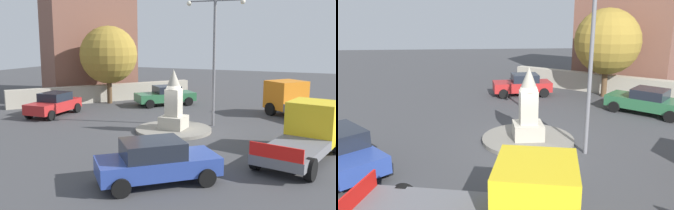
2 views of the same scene
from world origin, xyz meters
TOP-DOWN VIEW (x-y plane):
  - ground_plane at (0.00, 0.00)m, footprint 80.00×80.00m
  - traffic_island at (0.00, 0.00)m, footprint 4.12×4.12m
  - monument at (0.00, 0.00)m, footprint 1.30×1.30m
  - streetlamp at (1.56, 2.16)m, footprint 3.32×0.28m
  - car_blue_parked_right at (2.38, -7.23)m, footprint 4.32×4.11m
  - car_green_near_island at (-3.75, 7.37)m, footprint 4.35×4.39m
  - car_red_approaching at (-8.82, 0.89)m, footprint 2.03×4.02m
  - truck_yellow_far_side at (6.95, -1.74)m, footprint 3.32×5.92m
  - stone_boundary_wall at (-8.83, 7.02)m, footprint 9.76×12.03m
  - corner_building at (-12.39, 9.85)m, footprint 9.14×9.29m
  - tree_near_wall at (-8.05, 6.41)m, footprint 4.35×4.35m

SIDE VIEW (x-z plane):
  - ground_plane at x=0.00m, z-range 0.00..0.00m
  - traffic_island at x=0.00m, z-range 0.00..0.17m
  - stone_boundary_wall at x=-8.83m, z-range 0.00..1.33m
  - car_green_near_island at x=-3.75m, z-range 0.01..1.47m
  - car_red_approaching at x=-8.82m, z-range 0.02..1.50m
  - car_blue_parked_right at x=2.38m, z-range 0.02..1.57m
  - truck_yellow_far_side at x=6.95m, z-range -0.05..2.19m
  - monument at x=0.00m, z-range -0.13..3.07m
  - tree_near_wall at x=-8.05m, z-range 0.76..6.67m
  - streetlamp at x=1.56m, z-range 0.81..8.21m
  - corner_building at x=-12.39m, z-range 0.00..10.34m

